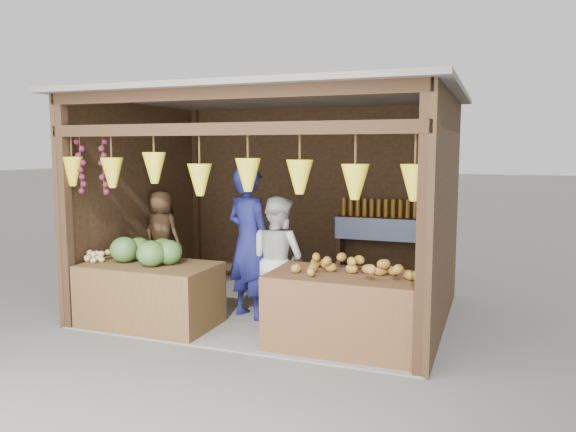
# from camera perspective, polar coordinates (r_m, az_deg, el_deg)

# --- Properties ---
(ground) EXTENTS (80.00, 80.00, 0.00)m
(ground) POSITION_cam_1_polar(r_m,az_deg,el_deg) (7.11, -1.16, -9.58)
(ground) COLOR #514F49
(ground) RESTS_ON ground
(stall_structure) EXTENTS (4.30, 3.30, 2.66)m
(stall_structure) POSITION_cam_1_polar(r_m,az_deg,el_deg) (6.80, -1.59, 3.94)
(stall_structure) COLOR slate
(stall_structure) RESTS_ON ground
(back_shelf) EXTENTS (1.25, 0.32, 1.32)m
(back_shelf) POSITION_cam_1_polar(r_m,az_deg,el_deg) (7.84, 9.49, -1.58)
(back_shelf) COLOR #382314
(back_shelf) RESTS_ON ground
(counter_left) EXTENTS (1.49, 0.85, 0.72)m
(counter_left) POSITION_cam_1_polar(r_m,az_deg,el_deg) (6.62, -13.80, -7.80)
(counter_left) COLOR #463017
(counter_left) RESTS_ON ground
(counter_right) EXTENTS (1.61, 0.85, 0.77)m
(counter_right) POSITION_cam_1_polar(r_m,az_deg,el_deg) (5.74, 6.25, -9.66)
(counter_right) COLOR #52311B
(counter_right) RESTS_ON ground
(stool) EXTENTS (0.31, 0.31, 0.29)m
(stool) POSITION_cam_1_polar(r_m,az_deg,el_deg) (7.93, -12.56, -6.92)
(stool) COLOR black
(stool) RESTS_ON ground
(man_standing) EXTENTS (0.78, 0.66, 1.82)m
(man_standing) POSITION_cam_1_polar(r_m,az_deg,el_deg) (6.62, -3.97, -2.74)
(man_standing) COLOR #151852
(man_standing) RESTS_ON ground
(woman_standing) EXTENTS (0.87, 0.79, 1.47)m
(woman_standing) POSITION_cam_1_polar(r_m,az_deg,el_deg) (6.52, -1.04, -4.42)
(woman_standing) COLOR silver
(woman_standing) RESTS_ON ground
(vendor_seated) EXTENTS (0.62, 0.45, 1.16)m
(vendor_seated) POSITION_cam_1_polar(r_m,az_deg,el_deg) (7.79, -12.70, -1.71)
(vendor_seated) COLOR #503620
(vendor_seated) RESTS_ON stool
(melon_pile) EXTENTS (1.00, 0.50, 0.32)m
(melon_pile) POSITION_cam_1_polar(r_m,az_deg,el_deg) (6.56, -13.93, -3.29)
(melon_pile) COLOR #1C4412
(melon_pile) RESTS_ON counter_left
(tanfruit_pile) EXTENTS (0.34, 0.40, 0.13)m
(tanfruit_pile) POSITION_cam_1_polar(r_m,az_deg,el_deg) (6.88, -18.83, -3.79)
(tanfruit_pile) COLOR tan
(tanfruit_pile) RESTS_ON counter_left
(mango_pile) EXTENTS (1.40, 0.64, 0.22)m
(mango_pile) POSITION_cam_1_polar(r_m,az_deg,el_deg) (5.62, 6.90, -4.83)
(mango_pile) COLOR #BD3D19
(mango_pile) RESTS_ON counter_right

